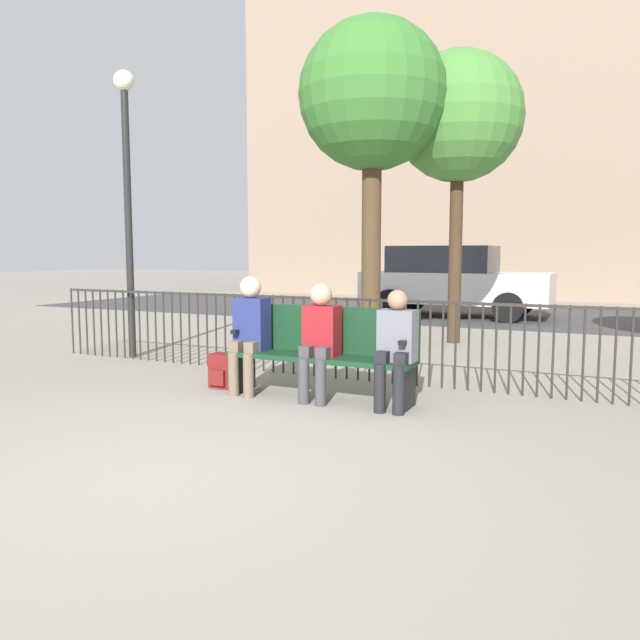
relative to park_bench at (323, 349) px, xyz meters
The scene contains 13 objects.
ground_plane 2.53m from the park_bench, 90.00° to the right, with size 80.00×80.00×0.00m, color gray.
park_bench is the anchor object (origin of this frame).
seated_person_0 0.82m from the park_bench, behind, with size 0.34×0.39×1.22m.
seated_person_1 0.21m from the park_bench, 80.91° to the right, with size 0.34×0.39×1.16m.
seated_person_2 0.82m from the park_bench, ahead, with size 0.34×0.39×1.12m.
backpack 1.23m from the park_bench, behind, with size 0.27×0.22×0.37m.
fence_railing 0.97m from the park_bench, 90.96° to the left, with size 9.01×0.03×0.95m.
tree_0 4.75m from the park_bench, 103.21° to the left, with size 2.22×2.22×4.91m.
tree_2 5.41m from the park_bench, 86.88° to the left, with size 2.03×2.03×4.61m.
lamp_post 4.19m from the park_bench, 162.66° to the left, with size 0.28×0.28×3.90m.
street_surface 9.54m from the park_bench, 90.00° to the left, with size 24.00×6.00×0.01m.
parked_car_0 8.73m from the park_bench, 95.41° to the left, with size 4.20×1.94×1.62m.
building_facade 18.67m from the park_bench, 90.00° to the left, with size 20.00×6.00×13.88m.
Camera 1 is at (2.64, -3.10, 1.46)m, focal length 35.00 mm.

